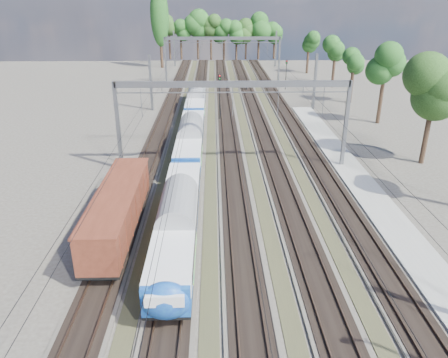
{
  "coord_description": "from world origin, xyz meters",
  "views": [
    {
      "loc": [
        -1.9,
        -12.54,
        16.74
      ],
      "look_at": [
        -1.1,
        20.32,
        2.8
      ],
      "focal_mm": 35.0,
      "sensor_mm": 36.0,
      "label": 1
    }
  ],
  "objects_px": {
    "emu_train": "(190,135)",
    "freight_boxcar": "(118,209)",
    "worker": "(247,86)",
    "signal_far": "(286,71)",
    "signal_near": "(220,92)"
  },
  "relations": [
    {
      "from": "freight_boxcar",
      "to": "worker",
      "type": "distance_m",
      "value": 54.9
    },
    {
      "from": "signal_near",
      "to": "signal_far",
      "type": "relative_size",
      "value": 1.2
    },
    {
      "from": "freight_boxcar",
      "to": "signal_far",
      "type": "xyz_separation_m",
      "value": [
        20.82,
        54.12,
        1.29
      ]
    },
    {
      "from": "emu_train",
      "to": "worker",
      "type": "bearing_deg",
      "value": 75.96
    },
    {
      "from": "emu_train",
      "to": "freight_boxcar",
      "type": "relative_size",
      "value": 4.22
    },
    {
      "from": "freight_boxcar",
      "to": "worker",
      "type": "relative_size",
      "value": 7.31
    },
    {
      "from": "worker",
      "to": "signal_near",
      "type": "bearing_deg",
      "value": -171.69
    },
    {
      "from": "emu_train",
      "to": "signal_far",
      "type": "relative_size",
      "value": 10.62
    },
    {
      "from": "emu_train",
      "to": "freight_boxcar",
      "type": "xyz_separation_m",
      "value": [
        -4.5,
        -17.66,
        -0.19
      ]
    },
    {
      "from": "freight_boxcar",
      "to": "signal_near",
      "type": "height_order",
      "value": "signal_near"
    },
    {
      "from": "freight_boxcar",
      "to": "signal_far",
      "type": "relative_size",
      "value": 2.52
    },
    {
      "from": "signal_near",
      "to": "worker",
      "type": "bearing_deg",
      "value": 81.16
    },
    {
      "from": "freight_boxcar",
      "to": "signal_far",
      "type": "height_order",
      "value": "signal_far"
    },
    {
      "from": "signal_far",
      "to": "emu_train",
      "type": "bearing_deg",
      "value": -123.8
    },
    {
      "from": "emu_train",
      "to": "freight_boxcar",
      "type": "distance_m",
      "value": 18.22
    }
  ]
}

